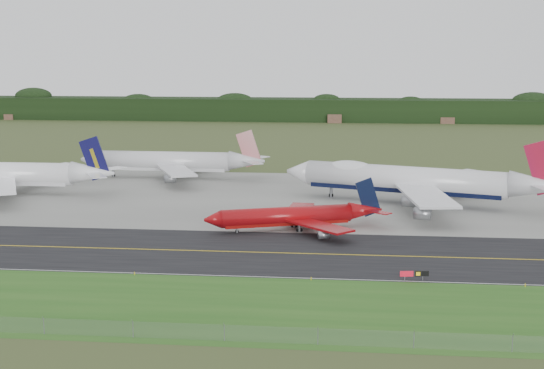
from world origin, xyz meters
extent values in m
plane|color=#3B4922|center=(0.00, 0.00, 0.00)|extent=(600.00, 600.00, 0.00)
cube|color=#255619|center=(0.00, -35.00, 0.01)|extent=(400.00, 30.00, 0.01)
cube|color=black|center=(0.00, -4.00, 0.01)|extent=(400.00, 32.00, 0.02)
cube|color=slate|center=(0.00, 51.00, 0.01)|extent=(400.00, 78.00, 0.01)
cube|color=gold|center=(0.00, -4.00, 0.03)|extent=(400.00, 0.40, 0.00)
cube|color=silver|center=(0.00, -19.50, 0.03)|extent=(400.00, 0.25, 0.00)
plane|color=slate|center=(0.00, -48.00, 1.10)|extent=(320.00, 0.00, 320.00)
cylinder|color=slate|center=(0.00, -48.00, 1.10)|extent=(0.10, 0.10, 2.20)
cube|color=black|center=(0.00, 275.00, 6.00)|extent=(700.00, 24.00, 12.00)
cylinder|color=silver|center=(23.04, 45.96, 6.09)|extent=(49.02, 21.21, 6.28)
cube|color=black|center=(23.04, 45.96, 4.05)|extent=(46.18, 18.95, 2.20)
cone|color=silver|center=(-3.44, 54.53, 6.09)|extent=(7.82, 7.88, 6.28)
cone|color=silver|center=(52.80, 36.34, 6.56)|extent=(14.36, 10.00, 6.28)
ellipsoid|color=silver|center=(9.86, 50.22, 7.82)|extent=(13.84, 9.03, 4.01)
cube|color=silver|center=(26.91, 29.99, 4.99)|extent=(12.32, 28.89, 0.54)
cube|color=silver|center=(35.53, 56.64, 4.99)|extent=(25.61, 26.59, 0.54)
cube|color=maroon|center=(53.47, 36.12, 10.83)|extent=(8.75, 3.26, 13.02)
cylinder|color=gray|center=(23.43, 31.76, 3.27)|extent=(4.08, 3.57, 2.64)
cylinder|color=gray|center=(31.67, 57.25, 3.27)|extent=(4.08, 3.57, 2.64)
cylinder|color=gray|center=(25.08, 18.43, 3.27)|extent=(4.08, 3.57, 2.64)
cylinder|color=gray|center=(40.82, 67.08, 3.27)|extent=(4.08, 3.57, 2.64)
cylinder|color=black|center=(5.15, 51.75, 0.57)|extent=(1.23, 0.83, 1.13)
cylinder|color=slate|center=(25.75, 41.45, 2.10)|extent=(1.11, 1.11, 4.20)
cylinder|color=black|center=(25.75, 41.45, 0.57)|extent=(1.25, 0.89, 1.13)
cylinder|color=slate|center=(27.87, 48.03, 2.10)|extent=(1.11, 1.11, 4.20)
cylinder|color=black|center=(27.87, 48.03, 0.57)|extent=(1.25, 0.89, 1.13)
cylinder|color=maroon|center=(-3.23, 14.48, 3.06)|extent=(27.34, 12.88, 3.75)
cube|color=maroon|center=(-3.23, 14.48, 1.84)|extent=(25.72, 11.53, 1.31)
cone|color=maroon|center=(-17.89, 9.22, 3.06)|extent=(4.52, 4.70, 3.75)
cone|color=maroon|center=(13.25, 20.38, 3.34)|extent=(8.15, 6.00, 3.75)
cube|color=maroon|center=(3.85, 8.82, 2.40)|extent=(14.41, 14.48, 0.42)
cube|color=maroon|center=(-1.36, 23.34, 2.40)|extent=(6.40, 15.82, 0.42)
cube|color=black|center=(13.74, 20.56, 6.17)|extent=(5.67, 2.28, 8.53)
cylinder|color=gray|center=(4.83, 5.25, 1.38)|extent=(2.46, 2.17, 1.57)
cylinder|color=gray|center=(-2.87, 26.72, 1.38)|extent=(2.46, 2.17, 1.57)
cylinder|color=black|center=(-13.14, 10.92, 0.34)|extent=(0.74, 0.51, 0.67)
cylinder|color=slate|center=(-0.44, 13.28, 0.97)|extent=(0.67, 0.67, 1.93)
cylinder|color=black|center=(-0.44, 13.28, 0.34)|extent=(0.75, 0.55, 0.67)
cylinder|color=slate|center=(-1.84, 17.16, 0.97)|extent=(0.67, 0.67, 1.93)
cylinder|color=black|center=(-1.84, 17.16, 0.34)|extent=(0.75, 0.55, 0.67)
cone|color=white|center=(-56.46, 48.68, 5.83)|extent=(11.36, 5.79, 5.78)
cube|color=white|center=(-75.87, 61.52, 4.39)|extent=(17.89, 26.59, 0.51)
cube|color=#0F0E3E|center=(-55.81, 48.68, 9.65)|extent=(8.10, 0.47, 11.67)
cylinder|color=gray|center=(-79.24, 60.96, 2.81)|extent=(3.16, 2.43, 2.43)
cylinder|color=gray|center=(-74.04, 72.14, 2.81)|extent=(3.16, 2.43, 2.43)
cylinder|color=slate|center=(-80.20, 45.48, 1.83)|extent=(0.81, 0.81, 3.66)
cylinder|color=black|center=(-80.20, 45.48, 0.52)|extent=(1.04, 0.52, 1.04)
cylinder|color=slate|center=(-80.21, 51.84, 1.83)|extent=(0.81, 0.81, 3.66)
cylinder|color=black|center=(-80.21, 51.84, 0.52)|extent=(1.04, 0.52, 1.04)
cylinder|color=silver|center=(-45.17, 77.37, 5.15)|extent=(39.95, 6.30, 5.53)
cube|color=silver|center=(-45.17, 77.37, 3.35)|extent=(37.93, 4.88, 1.94)
cone|color=silver|center=(-67.59, 77.80, 5.15)|extent=(5.09, 5.63, 5.53)
cone|color=silver|center=(-20.00, 76.89, 5.57)|extent=(10.62, 5.74, 5.53)
cube|color=silver|center=(-38.41, 65.83, 4.18)|extent=(15.83, 23.78, 0.50)
cube|color=silver|center=(-37.97, 88.65, 4.18)|extent=(16.50, 23.66, 0.50)
cube|color=#A30B15|center=(-19.38, 76.88, 9.16)|extent=(7.64, 0.59, 11.00)
cylinder|color=gray|center=(-38.85, 60.38, 2.67)|extent=(3.07, 2.38, 2.32)
cylinder|color=gray|center=(-38.20, 94.11, 2.67)|extent=(3.07, 2.38, 2.32)
cylinder|color=black|center=(-60.31, 77.66, 0.50)|extent=(1.00, 0.47, 1.00)
cylinder|color=slate|center=(-42.05, 74.27, 1.75)|extent=(0.79, 0.79, 3.49)
cylinder|color=black|center=(-42.05, 74.27, 0.50)|extent=(1.01, 0.52, 1.00)
cylinder|color=slate|center=(-41.93, 80.36, 1.75)|extent=(0.79, 0.79, 3.49)
cylinder|color=black|center=(-41.93, 80.36, 0.50)|extent=(1.01, 0.52, 1.00)
cylinder|color=slate|center=(18.90, -19.09, 0.34)|extent=(0.12, 0.12, 0.69)
cylinder|color=slate|center=(21.81, -18.66, 0.34)|extent=(0.12, 0.12, 0.69)
cube|color=#B60E21|center=(19.19, -19.05, 1.13)|extent=(2.16, 0.49, 0.88)
cube|color=black|center=(21.03, -18.78, 1.13)|extent=(1.00, 0.32, 0.88)
cube|color=black|center=(22.20, -18.60, 1.13)|extent=(1.19, 0.35, 0.88)
cylinder|color=yellow|center=(-25.71, -20.50, 0.25)|extent=(0.16, 0.16, 0.50)
cylinder|color=yellow|center=(3.75, -20.50, 0.25)|extent=(0.16, 0.16, 0.50)
cylinder|color=yellow|center=(37.65, -20.50, 0.25)|extent=(0.16, 0.16, 0.50)
camera|label=1|loc=(9.50, -139.15, 36.46)|focal=50.00mm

